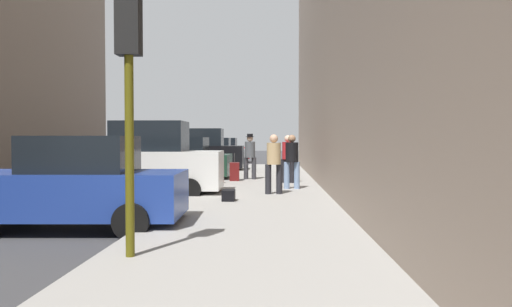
{
  "coord_description": "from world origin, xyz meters",
  "views": [
    {
      "loc": [
        6.42,
        -10.77,
        1.74
      ],
      "look_at": [
        5.81,
        7.13,
        1.2
      ],
      "focal_mm": 35.0,
      "sensor_mm": 36.0,
      "label": 1
    }
  ],
  "objects": [
    {
      "name": "sidewalk",
      "position": [
        6.0,
        0.0,
        0.07
      ],
      "size": [
        4.0,
        40.0,
        0.15
      ],
      "primitive_type": "cube",
      "color": "gray",
      "rests_on": "ground_plane"
    },
    {
      "name": "parked_blue_sedan",
      "position": [
        2.65,
        -1.47,
        0.85
      ],
      "size": [
        4.25,
        2.16,
        1.79
      ],
      "color": "navy",
      "rests_on": "ground_plane"
    },
    {
      "name": "parked_white_van",
      "position": [
        2.65,
        3.85,
        1.03
      ],
      "size": [
        4.63,
        2.11,
        2.25
      ],
      "color": "silver",
      "rests_on": "ground_plane"
    },
    {
      "name": "parked_dark_green_sedan",
      "position": [
        2.65,
        9.14,
        0.85
      ],
      "size": [
        4.25,
        2.15,
        1.79
      ],
      "color": "#193828",
      "rests_on": "ground_plane"
    },
    {
      "name": "parked_black_suv",
      "position": [
        2.65,
        14.65,
        1.03
      ],
      "size": [
        4.61,
        2.08,
        2.25
      ],
      "color": "black",
      "rests_on": "ground_plane"
    },
    {
      "name": "parked_silver_sedan",
      "position": [
        2.65,
        19.98,
        0.85
      ],
      "size": [
        4.2,
        2.07,
        1.79
      ],
      "color": "#B7BABF",
      "rests_on": "ground_plane"
    },
    {
      "name": "parked_red_hatchback",
      "position": [
        2.65,
        25.42,
        0.85
      ],
      "size": [
        4.23,
        2.11,
        1.79
      ],
      "color": "#B2191E",
      "rests_on": "ground_plane"
    },
    {
      "name": "fire_hydrant",
      "position": [
        4.45,
        6.87,
        0.5
      ],
      "size": [
        0.42,
        0.22,
        0.7
      ],
      "color": "red",
      "rests_on": "sidewalk"
    },
    {
      "name": "traffic_light",
      "position": [
        4.5,
        -4.15,
        2.76
      ],
      "size": [
        0.32,
        0.32,
        3.6
      ],
      "color": "#514C0F",
      "rests_on": "sidewalk"
    },
    {
      "name": "pedestrian_with_beanie",
      "position": [
        5.52,
        8.67,
        1.14
      ],
      "size": [
        0.53,
        0.48,
        1.78
      ],
      "color": "#333338",
      "rests_on": "sidewalk"
    },
    {
      "name": "pedestrian_in_red_jacket",
      "position": [
        6.95,
        7.14,
        1.1
      ],
      "size": [
        0.53,
        0.5,
        1.71
      ],
      "color": "black",
      "rests_on": "sidewalk"
    },
    {
      "name": "pedestrian_in_tan_coat",
      "position": [
        6.45,
        3.5,
        1.1
      ],
      "size": [
        0.52,
        0.45,
        1.71
      ],
      "color": "black",
      "rests_on": "sidewalk"
    },
    {
      "name": "pedestrian_in_jeans",
      "position": [
        7.02,
        5.0,
        1.1
      ],
      "size": [
        0.5,
        0.41,
        1.71
      ],
      "color": "#728CB2",
      "rests_on": "sidewalk"
    },
    {
      "name": "rolling_suitcase",
      "position": [
        4.97,
        8.05,
        0.49
      ],
      "size": [
        0.4,
        0.58,
        1.04
      ],
      "color": "#591414",
      "rests_on": "sidewalk"
    },
    {
      "name": "duffel_bag",
      "position": [
        5.29,
        1.89,
        0.29
      ],
      "size": [
        0.32,
        0.44,
        0.28
      ],
      "color": "black",
      "rests_on": "sidewalk"
    }
  ]
}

